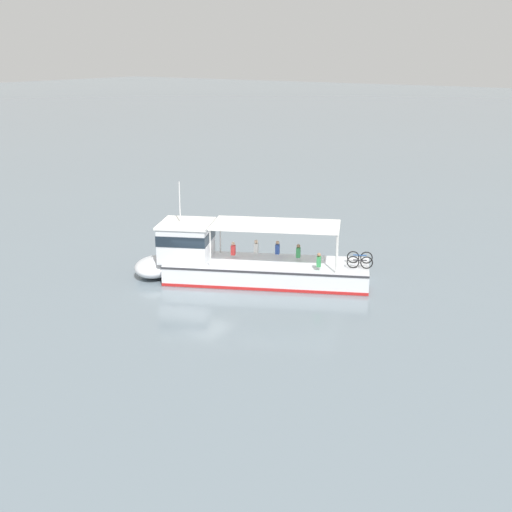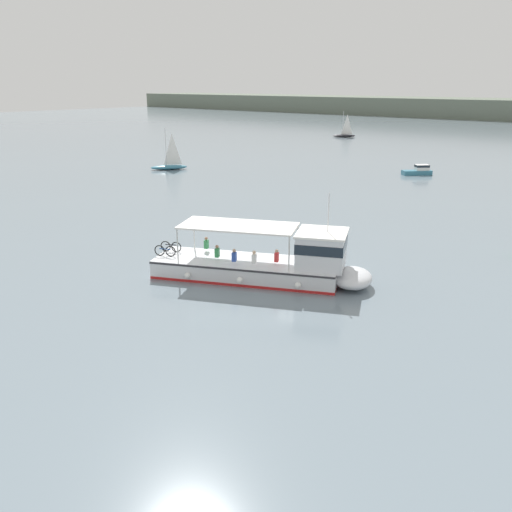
% 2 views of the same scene
% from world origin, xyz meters
% --- Properties ---
extents(ground_plane, '(400.00, 400.00, 0.00)m').
position_xyz_m(ground_plane, '(0.00, 0.00, 0.00)').
color(ground_plane, slate).
extents(ferry_main, '(12.75, 8.43, 5.32)m').
position_xyz_m(ferry_main, '(-1.02, -1.53, 1.02)').
color(ferry_main, silver).
rests_on(ferry_main, ground).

